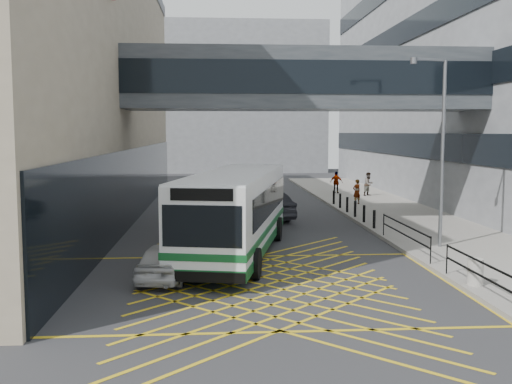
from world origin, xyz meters
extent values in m
plane|color=#333335|center=(0.00, 0.00, 0.00)|extent=(120.00, 120.00, 0.00)
cube|color=black|center=(-5.96, 16.00, 2.00)|extent=(0.10, 41.50, 4.00)
cube|color=black|center=(11.96, 24.00, 4.00)|extent=(0.10, 43.50, 1.60)
cube|color=black|center=(11.96, 24.00, 8.00)|extent=(0.10, 43.50, 1.60)
cube|color=black|center=(11.96, 24.00, 12.00)|extent=(0.10, 43.50, 1.60)
cube|color=gray|center=(-2.00, 60.00, 9.00)|extent=(28.00, 16.00, 18.00)
cube|color=#3C4146|center=(3.00, 12.00, 7.50)|extent=(20.00, 4.00, 3.00)
cube|color=black|center=(3.00, 9.98, 7.50)|extent=(19.50, 0.06, 1.60)
cube|color=black|center=(3.00, 14.02, 7.50)|extent=(19.50, 0.06, 1.60)
cube|color=gray|center=(9.00, 15.00, 0.08)|extent=(6.00, 54.00, 0.16)
cube|color=gold|center=(0.00, 0.00, 0.00)|extent=(12.00, 9.00, 0.01)
cube|color=silver|center=(-0.76, 4.81, 1.81)|extent=(5.02, 11.98, 2.87)
cube|color=#0F4C21|center=(-0.76, 4.81, 0.55)|extent=(5.07, 12.03, 0.36)
cube|color=#0F4C21|center=(-0.76, 4.81, 1.12)|extent=(5.09, 12.03, 0.23)
cube|color=black|center=(-0.62, 5.43, 2.18)|extent=(4.77, 10.54, 1.12)
cube|color=black|center=(-1.96, -0.89, 2.07)|extent=(2.41, 0.59, 1.27)
cube|color=black|center=(-1.97, -0.91, 3.03)|extent=(1.88, 0.46, 0.37)
cube|color=silver|center=(-0.76, 4.81, 3.25)|extent=(4.97, 11.87, 0.11)
cube|color=black|center=(-1.97, -0.91, 0.53)|extent=(2.62, 0.65, 0.32)
cube|color=black|center=(0.45, 10.52, 0.53)|extent=(2.62, 0.65, 0.32)
cylinder|color=black|center=(-2.86, 1.34, 0.53)|extent=(0.51, 1.10, 1.06)
cylinder|color=black|center=(-0.24, 0.79, 0.53)|extent=(0.51, 1.10, 1.06)
cylinder|color=black|center=(-1.36, 8.41, 0.53)|extent=(0.51, 1.10, 1.06)
cylinder|color=black|center=(1.26, 7.85, 0.53)|extent=(0.51, 1.10, 1.06)
imported|color=silver|center=(-3.20, 1.02, 0.64)|extent=(2.18, 4.22, 1.29)
imported|color=#222328|center=(1.15, 14.44, 0.79)|extent=(3.68, 5.41, 1.58)
imported|color=#96989E|center=(1.60, 15.64, 0.65)|extent=(2.31, 4.40, 1.31)
cylinder|color=slate|center=(7.72, 5.20, 3.96)|extent=(0.19, 0.19, 7.59)
cube|color=slate|center=(6.99, 4.97, 7.75)|extent=(1.48, 0.53, 0.09)
cylinder|color=slate|center=(6.27, 4.75, 7.68)|extent=(0.33, 0.33, 0.24)
cylinder|color=#ADA89E|center=(6.45, -1.04, 0.57)|extent=(0.48, 0.48, 0.83)
cube|color=black|center=(6.15, -2.00, 1.11)|extent=(0.05, 5.00, 0.05)
cube|color=black|center=(6.15, -2.00, 0.71)|extent=(0.05, 5.00, 0.05)
cube|color=black|center=(6.15, 5.00, 1.11)|extent=(0.05, 6.00, 0.05)
cube|color=black|center=(6.15, 5.00, 0.71)|extent=(0.05, 6.00, 0.05)
cylinder|color=black|center=(6.15, 0.50, 0.66)|extent=(0.04, 0.04, 1.00)
cylinder|color=black|center=(6.15, 2.00, 0.66)|extent=(0.04, 0.04, 1.00)
cylinder|color=black|center=(6.15, 8.00, 0.66)|extent=(0.04, 0.04, 1.00)
cylinder|color=black|center=(6.25, 10.00, 0.61)|extent=(0.14, 0.14, 0.90)
cylinder|color=black|center=(6.25, 12.00, 0.61)|extent=(0.14, 0.14, 0.90)
cylinder|color=black|center=(6.25, 14.00, 0.61)|extent=(0.14, 0.14, 0.90)
cylinder|color=black|center=(6.25, 16.00, 0.61)|extent=(0.14, 0.14, 0.90)
cylinder|color=black|center=(6.25, 18.00, 0.61)|extent=(0.14, 0.14, 0.90)
cylinder|color=black|center=(6.25, 20.00, 0.61)|extent=(0.14, 0.14, 0.90)
imported|color=gray|center=(7.76, 19.94, 0.97)|extent=(0.78, 0.70, 1.62)
imported|color=gray|center=(9.88, 24.99, 1.02)|extent=(0.97, 0.88, 1.73)
imported|color=gray|center=(7.83, 26.88, 1.00)|extent=(1.10, 0.83, 1.67)
camera|label=1|loc=(-1.58, -18.65, 4.88)|focal=42.00mm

